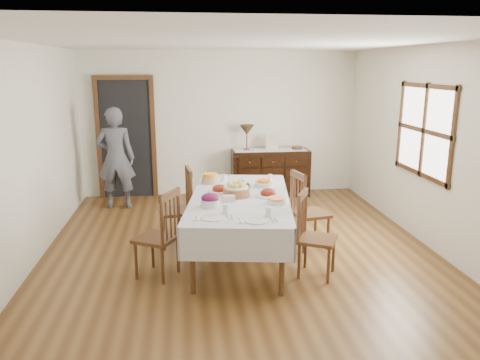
{
  "coord_description": "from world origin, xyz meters",
  "views": [
    {
      "loc": [
        -0.68,
        -5.51,
        2.34
      ],
      "look_at": [
        0.0,
        0.1,
        0.95
      ],
      "focal_mm": 35.0,
      "sensor_mm": 36.0,
      "label": 1
    }
  ],
  "objects": [
    {
      "name": "ground",
      "position": [
        0.0,
        0.0,
        0.0
      ],
      "size": [
        6.0,
        6.0,
        0.0
      ],
      "primitive_type": "plane",
      "color": "brown"
    },
    {
      "name": "room_shell",
      "position": [
        -0.15,
        0.42,
        1.64
      ],
      "size": [
        5.02,
        6.02,
        2.65
      ],
      "color": "white",
      "rests_on": "ground"
    },
    {
      "name": "dining_table",
      "position": [
        -0.02,
        -0.09,
        0.7
      ],
      "size": [
        1.51,
        2.46,
        0.79
      ],
      "rotation": [
        0.0,
        0.0,
        -0.15
      ],
      "color": "silver",
      "rests_on": "ground"
    },
    {
      "name": "chair_left_near",
      "position": [
        -0.97,
        -0.52,
        0.51
      ],
      "size": [
        0.57,
        0.57,
        1.01
      ],
      "rotation": [
        0.0,
        0.0,
        -2.07
      ],
      "color": "#4C2E18",
      "rests_on": "ground"
    },
    {
      "name": "chair_left_far",
      "position": [
        -0.77,
        0.47,
        0.52
      ],
      "size": [
        0.49,
        0.49,
        1.03
      ],
      "rotation": [
        0.0,
        0.0,
        -1.43
      ],
      "color": "#4C2E18",
      "rests_on": "ground"
    },
    {
      "name": "chair_right_near",
      "position": [
        0.73,
        -0.68,
        0.49
      ],
      "size": [
        0.55,
        0.55,
        0.98
      ],
      "rotation": [
        0.0,
        0.0,
        1.1
      ],
      "color": "#4C2E18",
      "rests_on": "ground"
    },
    {
      "name": "chair_right_far",
      "position": [
        0.88,
        0.14,
        0.52
      ],
      "size": [
        0.51,
        0.51,
        1.02
      ],
      "rotation": [
        0.0,
        0.0,
        1.78
      ],
      "color": "#4C2E18",
      "rests_on": "ground"
    },
    {
      "name": "sideboard",
      "position": [
        0.88,
        2.72,
        0.42
      ],
      "size": [
        1.41,
        0.51,
        0.84
      ],
      "color": "black",
      "rests_on": "ground"
    },
    {
      "name": "person",
      "position": [
        -1.81,
        2.26,
        0.9
      ],
      "size": [
        0.57,
        0.36,
        1.81
      ],
      "primitive_type": "imported",
      "rotation": [
        0.0,
        0.0,
        3.14
      ],
      "color": "#4E505A",
      "rests_on": "ground"
    },
    {
      "name": "bread_basket",
      "position": [
        -0.07,
        -0.07,
        0.87
      ],
      "size": [
        0.33,
        0.33,
        0.18
      ],
      "color": "#905A35",
      "rests_on": "dining_table"
    },
    {
      "name": "egg_basket",
      "position": [
        0.03,
        0.3,
        0.83
      ],
      "size": [
        0.25,
        0.25,
        0.11
      ],
      "color": "black",
      "rests_on": "dining_table"
    },
    {
      "name": "ham_platter_a",
      "position": [
        -0.25,
        0.14,
        0.82
      ],
      "size": [
        0.29,
        0.29,
        0.11
      ],
      "color": "silver",
      "rests_on": "dining_table"
    },
    {
      "name": "ham_platter_b",
      "position": [
        0.32,
        -0.12,
        0.82
      ],
      "size": [
        0.31,
        0.31,
        0.11
      ],
      "color": "silver",
      "rests_on": "dining_table"
    },
    {
      "name": "beet_bowl",
      "position": [
        -0.41,
        -0.46,
        0.86
      ],
      "size": [
        0.21,
        0.21,
        0.16
      ],
      "color": "silver",
      "rests_on": "dining_table"
    },
    {
      "name": "carrot_bowl",
      "position": [
        0.35,
        0.36,
        0.83
      ],
      "size": [
        0.24,
        0.24,
        0.09
      ],
      "color": "silver",
      "rests_on": "dining_table"
    },
    {
      "name": "pineapple_bowl",
      "position": [
        -0.34,
        0.62,
        0.85
      ],
      "size": [
        0.24,
        0.24,
        0.13
      ],
      "color": "tan",
      "rests_on": "dining_table"
    },
    {
      "name": "casserole_dish",
      "position": [
        0.36,
        -0.43,
        0.83
      ],
      "size": [
        0.22,
        0.22,
        0.07
      ],
      "color": "silver",
      "rests_on": "dining_table"
    },
    {
      "name": "butter_dish",
      "position": [
        -0.18,
        -0.28,
        0.83
      ],
      "size": [
        0.15,
        0.11,
        0.07
      ],
      "color": "silver",
      "rests_on": "dining_table"
    },
    {
      "name": "setting_left",
      "position": [
        -0.36,
        -0.84,
        0.81
      ],
      "size": [
        0.44,
        0.31,
        0.1
      ],
      "color": "silver",
      "rests_on": "dining_table"
    },
    {
      "name": "setting_right",
      "position": [
        0.08,
        -0.98,
        0.81
      ],
      "size": [
        0.44,
        0.31,
        0.1
      ],
      "color": "silver",
      "rests_on": "dining_table"
    },
    {
      "name": "glass_far_a",
      "position": [
        -0.15,
        0.69,
        0.84
      ],
      "size": [
        0.06,
        0.06,
        0.1
      ],
      "color": "white",
      "rests_on": "dining_table"
    },
    {
      "name": "glass_far_b",
      "position": [
        0.48,
        0.61,
        0.84
      ],
      "size": [
        0.06,
        0.06,
        0.1
      ],
      "color": "white",
      "rests_on": "dining_table"
    },
    {
      "name": "runner",
      "position": [
        0.86,
        2.71,
        0.85
      ],
      "size": [
        1.3,
        0.35,
        0.01
      ],
      "color": "white",
      "rests_on": "sideboard"
    },
    {
      "name": "table_lamp",
      "position": [
        0.45,
        2.75,
        1.2
      ],
      "size": [
        0.26,
        0.26,
        0.46
      ],
      "color": "brown",
      "rests_on": "sideboard"
    },
    {
      "name": "picture_frame",
      "position": [
        0.89,
        2.71,
        0.98
      ],
      "size": [
        0.22,
        0.08,
        0.28
      ],
      "color": "#CDB290",
      "rests_on": "sideboard"
    },
    {
      "name": "deco_bowl",
      "position": [
        1.37,
        2.71,
        0.87
      ],
      "size": [
        0.2,
        0.2,
        0.06
      ],
      "color": "#4C2E18",
      "rests_on": "sideboard"
    }
  ]
}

